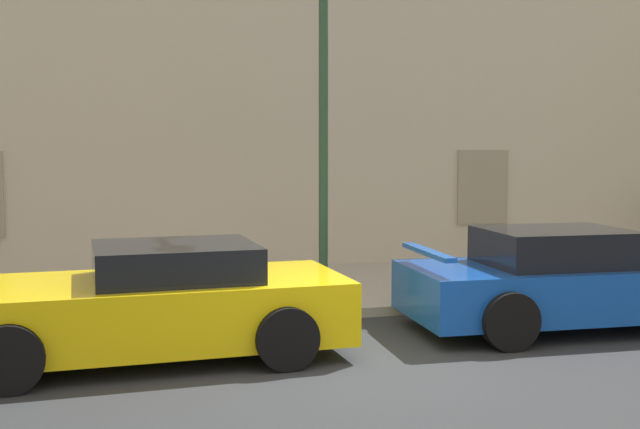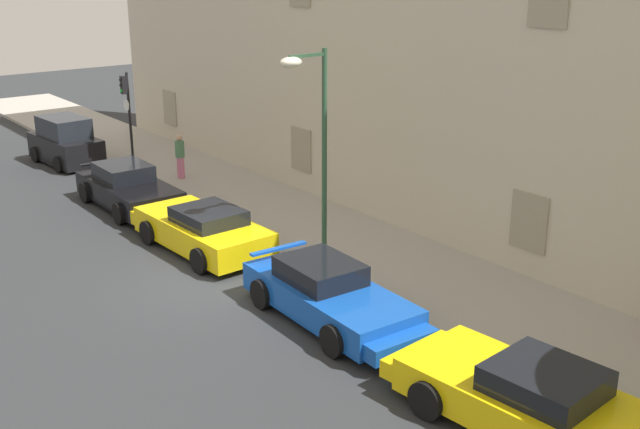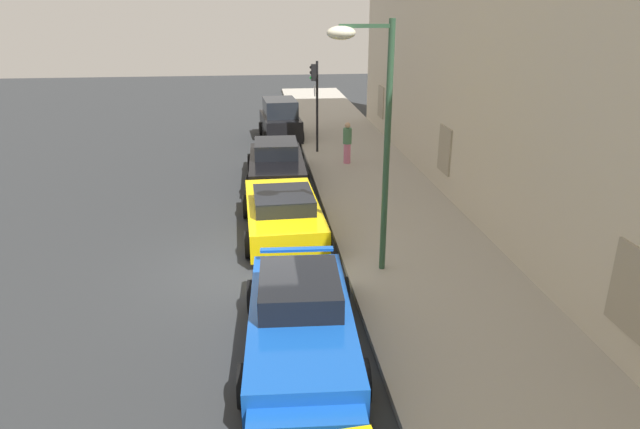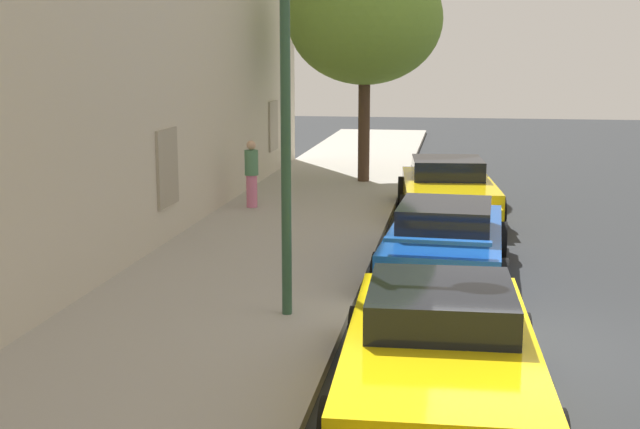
{
  "view_description": "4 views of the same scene",
  "coord_description": "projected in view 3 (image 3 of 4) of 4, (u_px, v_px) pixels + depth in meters",
  "views": [
    {
      "loc": [
        -2.65,
        -8.17,
        2.46
      ],
      "look_at": [
        0.41,
        2.91,
        1.45
      ],
      "focal_mm": 44.76,
      "sensor_mm": 36.0,
      "label": 1
    },
    {
      "loc": [
        16.26,
        -9.05,
        8.02
      ],
      "look_at": [
        1.43,
        2.47,
        1.73
      ],
      "focal_mm": 43.88,
      "sensor_mm": 36.0,
      "label": 2
    },
    {
      "loc": [
        12.33,
        0.46,
        6.02
      ],
      "look_at": [
        -0.17,
        1.89,
        1.29
      ],
      "focal_mm": 31.4,
      "sensor_mm": 36.0,
      "label": 3
    },
    {
      "loc": [
        -10.78,
        0.98,
        3.79
      ],
      "look_at": [
        -0.22,
        2.69,
        1.74
      ],
      "focal_mm": 47.59,
      "sensor_mm": 36.0,
      "label": 4
    }
  ],
  "objects": [
    {
      "name": "ground_plane",
      "position": [
        243.0,
        270.0,
        13.54
      ],
      "size": [
        80.0,
        80.0,
        0.0
      ],
      "primitive_type": "plane",
      "color": "#2B2D30"
    },
    {
      "name": "pedestrian_strolling",
      "position": [
        347.0,
        142.0,
        21.84
      ],
      "size": [
        0.36,
        0.36,
        1.62
      ],
      "color": "pink",
      "rests_on": "sidewalk"
    },
    {
      "name": "sportscar_white_middle",
      "position": [
        301.0,
        326.0,
        10.03
      ],
      "size": [
        5.15,
        2.25,
        1.34
      ],
      "color": "#144CB2",
      "rests_on": "ground"
    },
    {
      "name": "hatchback_parked",
      "position": [
        280.0,
        121.0,
        26.39
      ],
      "size": [
        3.69,
        2.04,
        1.89
      ],
      "color": "black",
      "rests_on": "ground"
    },
    {
      "name": "sidewalk",
      "position": [
        423.0,
        258.0,
        13.99
      ],
      "size": [
        60.0,
        4.1,
        0.14
      ],
      "primitive_type": "cube",
      "color": "#A8A399",
      "rests_on": "ground"
    },
    {
      "name": "sportscar_yellow_flank",
      "position": [
        282.0,
        211.0,
        15.63
      ],
      "size": [
        5.05,
        2.3,
        1.31
      ],
      "color": "yellow",
      "rests_on": "ground"
    },
    {
      "name": "sportscar_red_lead",
      "position": [
        277.0,
        166.0,
        19.91
      ],
      "size": [
        5.0,
        2.19,
        1.42
      ],
      "color": "black",
      "rests_on": "ground"
    },
    {
      "name": "building_facade",
      "position": [
        623.0,
        1.0,
        12.31
      ],
      "size": [
        36.14,
        4.62,
        12.14
      ],
      "color": "beige",
      "rests_on": "ground"
    },
    {
      "name": "street_lamp",
      "position": [
        369.0,
        104.0,
        11.9
      ],
      "size": [
        0.44,
        1.42,
        5.62
      ],
      "color": "#2D5138",
      "rests_on": "sidewalk"
    },
    {
      "name": "traffic_light",
      "position": [
        315.0,
        91.0,
        22.95
      ],
      "size": [
        0.44,
        0.36,
        3.75
      ],
      "color": "black",
      "rests_on": "sidewalk"
    }
  ]
}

